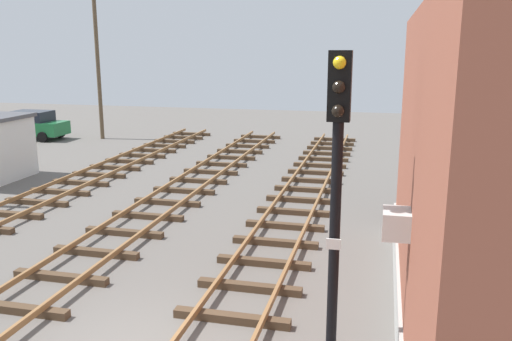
{
  "coord_description": "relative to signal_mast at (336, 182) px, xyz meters",
  "views": [
    {
      "loc": [
        4.32,
        -8.34,
        5.6
      ],
      "look_at": [
        0.05,
        9.56,
        1.39
      ],
      "focal_mm": 37.89,
      "sensor_mm": 36.0,
      "label": 1
    }
  ],
  "objects": [
    {
      "name": "parked_car_green",
      "position": [
        -20.55,
        20.6,
        -2.58
      ],
      "size": [
        4.2,
        2.04,
        1.76
      ],
      "color": "#1E6B38",
      "rests_on": "ground"
    },
    {
      "name": "signal_mast",
      "position": [
        0.0,
        0.0,
        0.0
      ],
      "size": [
        0.36,
        0.4,
        5.56
      ],
      "color": "black",
      "rests_on": "ground"
    },
    {
      "name": "utility_pole_far",
      "position": [
        -16.43,
        21.76,
        1.17
      ],
      "size": [
        1.8,
        0.24,
        8.9
      ],
      "color": "brown",
      "rests_on": "ground"
    }
  ]
}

